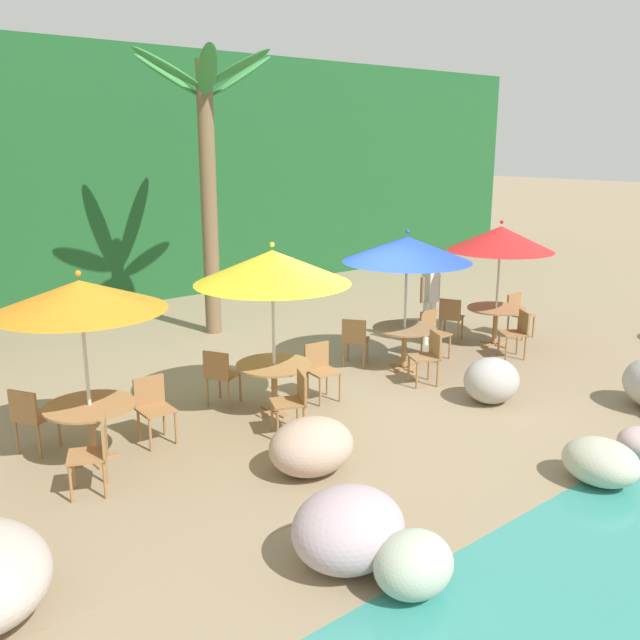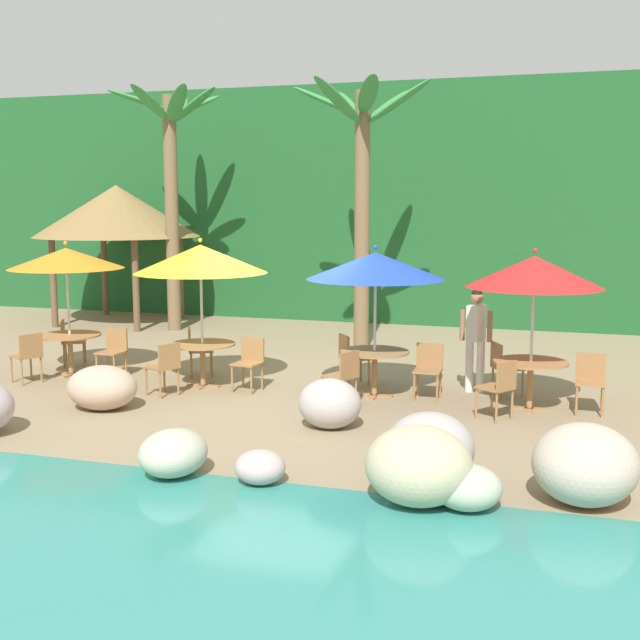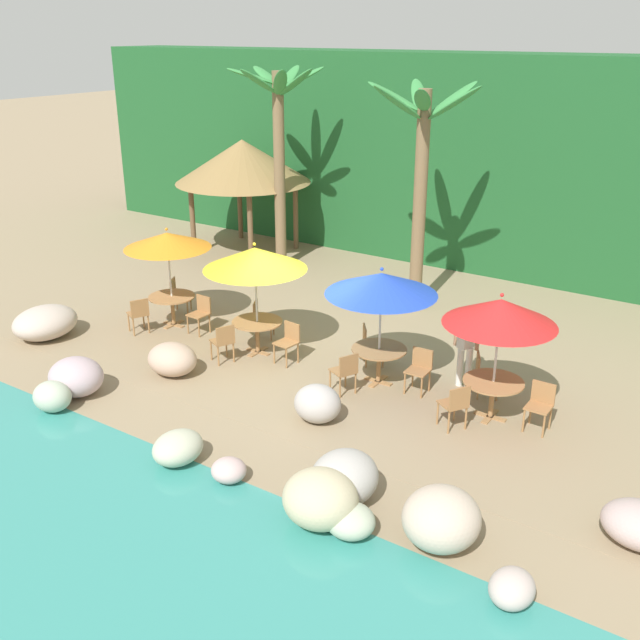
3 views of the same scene
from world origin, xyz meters
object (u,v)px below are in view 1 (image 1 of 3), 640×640
Objects in this scene: chair_blue_left at (429,354)px; chair_red_left at (518,331)px; umbrella_yellow at (272,267)px; chair_orange_seaward at (153,405)px; dining_table_yellow at (274,372)px; dining_table_blue at (404,334)px; chair_red_inland at (451,316)px; umbrella_blue at (407,249)px; dining_table_orange at (90,414)px; chair_blue_seaward at (432,331)px; umbrella_orange at (80,296)px; palm_tree_second at (207,149)px; chair_yellow_seaward at (320,367)px; chair_yellow_inland at (220,373)px; chair_blue_inland at (355,338)px; chair_orange_inland at (31,415)px; umbrella_red at (501,239)px; chair_red_seaward at (518,312)px; chair_yellow_left at (294,399)px; dining_table_red at (496,314)px; waiter_in_white at (430,294)px.

chair_blue_left and chair_red_left have the same top height.
chair_orange_seaward is at bearing 174.12° from umbrella_yellow.
chair_red_left is (2.32, -0.07, 0.00)m from chair_blue_left.
dining_table_yellow and dining_table_blue have the same top height.
chair_blue_left is 2.64m from chair_red_inland.
umbrella_blue is at bearing 3.90° from dining_table_yellow.
umbrella_yellow is (2.67, -0.13, 1.54)m from dining_table_orange.
umbrella_blue is 1.80m from chair_blue_seaward.
palm_tree_second reaches higher than umbrella_orange.
umbrella_yellow is 4.11m from chair_blue_seaward.
chair_blue_seaward is (3.76, 0.31, -0.10)m from dining_table_yellow.
umbrella_blue is at bearing 5.92° from chair_yellow_seaward.
chair_blue_inland is at bearing 2.38° from chair_yellow_inland.
dining_table_yellow is at bearing -176.10° from umbrella_blue.
chair_red_left is at bearing -6.08° from umbrella_orange.
chair_yellow_seaward is (4.02, -0.84, 0.00)m from chair_orange_inland.
chair_red_left is at bearing -86.57° from chair_red_inland.
palm_tree_second is at bearing 60.27° from chair_yellow_inland.
umbrella_red is at bearing -0.33° from umbrella_orange.
chair_orange_seaward is 1.00× the size of chair_yellow_inland.
chair_yellow_inland is 6.68m from chair_red_seaward.
umbrella_orange is 3.03m from chair_yellow_left.
chair_red_inland is at bearing 17.21° from dining_table_blue.
dining_table_red is (5.80, -0.63, 0.10)m from chair_yellow_inland.
dining_table_yellow is 1.26× the size of chair_blue_seaward.
waiter_in_white is at bearing -50.28° from palm_tree_second.
waiter_in_white is at bearing 27.23° from umbrella_blue.
chair_blue_left is at bearing -78.23° from palm_tree_second.
chair_orange_inland is at bearing 166.11° from chair_blue_left.
chair_yellow_left is 1.00× the size of chair_blue_inland.
dining_table_orange is at bearing 177.18° from dining_table_yellow.
umbrella_blue reaches higher than dining_table_red.
umbrella_yellow reaches higher than chair_yellow_left.
umbrella_yellow reaches higher than chair_yellow_seaward.
palm_tree_second reaches higher than dining_table_yellow.
dining_table_orange is 1.26× the size of chair_orange_seaward.
chair_blue_inland is at bearing 32.28° from chair_yellow_left.
chair_yellow_left is at bearing -107.93° from umbrella_yellow.
waiter_in_white is (-0.54, 1.65, 0.47)m from chair_red_left.
chair_yellow_seaward is 5.33m from chair_red_seaward.
dining_table_red is at bearing -6.15° from chair_yellow_inland.
chair_yellow_seaward reaches higher than dining_table_yellow.
chair_blue_seaward is (2.91, 0.32, 0.00)m from chair_yellow_seaward.
umbrella_yellow is 1.03× the size of umbrella_red.
chair_yellow_left is 0.36× the size of umbrella_blue.
chair_blue_left is (5.30, -0.74, -0.10)m from dining_table_orange.
chair_red_seaward is at bearing 1.60° from umbrella_yellow.
dining_table_orange is at bearing 173.92° from chair_red_left.
chair_yellow_seaward reaches higher than dining_table_orange.
chair_red_left is at bearing -6.08° from dining_table_orange.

